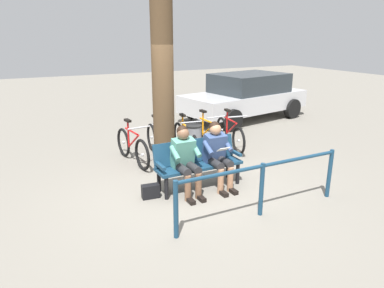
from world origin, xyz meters
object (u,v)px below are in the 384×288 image
at_px(bicycle_black, 207,135).
at_px(bicycle_silver, 132,147).
at_px(bicycle_purple, 158,142).
at_px(person_companion, 185,157).
at_px(bicycle_blue, 185,140).
at_px(parked_car, 246,95).
at_px(tree_trunk, 163,73).
at_px(bicycle_orange, 230,134).
at_px(handbag, 151,191).
at_px(litter_bin, 194,143).
at_px(bench, 197,160).
at_px(person_reading, 217,152).

height_order(bicycle_black, bicycle_silver, same).
bearing_deg(bicycle_purple, person_companion, -3.76).
height_order(bicycle_blue, parked_car, parked_car).
distance_m(person_companion, tree_trunk, 1.86).
bearing_deg(person_companion, tree_trunk, -96.72).
distance_m(bicycle_orange, bicycle_purple, 1.82).
height_order(person_companion, bicycle_orange, person_companion).
height_order(person_companion, bicycle_silver, person_companion).
height_order(bicycle_orange, bicycle_blue, same).
relative_size(handbag, bicycle_purple, 0.18).
bearing_deg(bicycle_silver, parked_car, 111.91).
xyz_separation_m(bicycle_silver, parked_car, (-4.62, -2.45, 0.41)).
xyz_separation_m(bicycle_blue, bicycle_silver, (1.24, -0.04, 0.00)).
height_order(litter_bin, bicycle_silver, bicycle_silver).
xyz_separation_m(bicycle_orange, bicycle_black, (0.55, -0.17, 0.00)).
bearing_deg(tree_trunk, bicycle_blue, -143.72).
distance_m(bicycle_blue, bicycle_purple, 0.63).
height_order(bench, bicycle_purple, bicycle_purple).
relative_size(bicycle_purple, bicycle_silver, 1.00).
height_order(bicycle_blue, bicycle_purple, same).
distance_m(tree_trunk, bicycle_black, 2.24).
distance_m(litter_bin, bicycle_orange, 1.28).
xyz_separation_m(person_companion, bicycle_purple, (-0.26, -2.00, -0.30)).
distance_m(person_reading, handbag, 1.38).
relative_size(handbag, bicycle_silver, 0.18).
bearing_deg(bicycle_blue, litter_bin, 6.73).
bearing_deg(person_reading, bicycle_orange, -128.53).
distance_m(litter_bin, bicycle_silver, 1.34).
height_order(bench, bicycle_blue, bicycle_blue).
distance_m(person_reading, person_companion, 0.64).
distance_m(person_companion, bicycle_blue, 2.06).
bearing_deg(person_reading, tree_trunk, -69.62).
bearing_deg(bicycle_silver, person_companion, 5.27).
distance_m(bicycle_black, bicycle_purple, 1.26).
distance_m(person_reading, litter_bin, 1.44).
xyz_separation_m(person_reading, litter_bin, (-0.23, -1.40, -0.26)).
distance_m(bench, bicycle_blue, 1.77).
height_order(bicycle_black, parked_car, parked_car).
relative_size(litter_bin, bicycle_purple, 0.48).
bearing_deg(tree_trunk, parked_car, -143.53).
bearing_deg(tree_trunk, bench, 98.99).
xyz_separation_m(bench, litter_bin, (-0.55, -1.24, -0.10)).
xyz_separation_m(person_companion, bicycle_orange, (-2.07, -1.85, -0.30)).
bearing_deg(litter_bin, handbag, 41.72).
bearing_deg(bicycle_orange, bench, -37.75).
height_order(handbag, tree_trunk, tree_trunk).
bearing_deg(bicycle_black, bicycle_blue, -77.09).
height_order(tree_trunk, bicycle_blue, tree_trunk).
bearing_deg(tree_trunk, bicycle_silver, -48.30).
bearing_deg(litter_bin, person_reading, 80.67).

